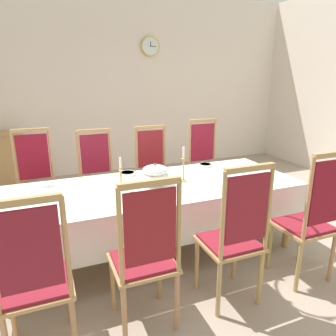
% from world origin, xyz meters
% --- Properties ---
extents(ground, '(7.73, 5.96, 0.04)m').
position_xyz_m(ground, '(0.00, 0.00, -0.02)').
color(ground, '#A08E7D').
extents(back_wall, '(7.73, 0.08, 3.21)m').
position_xyz_m(back_wall, '(0.00, 3.02, 1.61)').
color(back_wall, silver).
rests_on(back_wall, ground).
extents(dining_table, '(2.90, 1.06, 0.73)m').
position_xyz_m(dining_table, '(0.00, -0.09, 0.66)').
color(dining_table, '#AB864F').
rests_on(dining_table, ground).
extents(tablecloth, '(2.92, 1.08, 0.40)m').
position_xyz_m(tablecloth, '(0.00, -0.09, 0.63)').
color(tablecloth, white).
rests_on(tablecloth, dining_table).
extents(chair_south_a, '(0.44, 0.42, 1.17)m').
position_xyz_m(chair_south_a, '(-1.09, -1.03, 0.60)').
color(chair_south_a, '#B7814D').
rests_on(chair_south_a, ground).
extents(chair_north_a, '(0.44, 0.42, 1.21)m').
position_xyz_m(chair_north_a, '(-1.09, 0.84, 0.61)').
color(chair_north_a, tan).
rests_on(chair_north_a, ground).
extents(chair_south_b, '(0.44, 0.42, 1.18)m').
position_xyz_m(chair_south_b, '(-0.39, -1.03, 0.60)').
color(chair_south_b, tan).
rests_on(chair_south_b, ground).
extents(chair_north_b, '(0.44, 0.42, 1.15)m').
position_xyz_m(chair_north_b, '(-0.39, 0.84, 0.59)').
color(chair_north_b, tan).
rests_on(chair_north_b, ground).
extents(chair_south_c, '(0.44, 0.42, 1.19)m').
position_xyz_m(chair_south_c, '(0.33, -1.03, 0.60)').
color(chair_south_c, tan).
rests_on(chair_south_c, ground).
extents(chair_north_c, '(0.44, 0.42, 1.15)m').
position_xyz_m(chair_north_c, '(0.33, 0.84, 0.59)').
color(chair_north_c, tan).
rests_on(chair_north_c, ground).
extents(chair_south_d, '(0.44, 0.42, 1.22)m').
position_xyz_m(chair_south_d, '(1.10, -1.03, 0.61)').
color(chair_south_d, '#A79149').
rests_on(chair_south_d, ground).
extents(chair_north_d, '(0.44, 0.42, 1.20)m').
position_xyz_m(chair_north_d, '(1.10, 0.84, 0.61)').
color(chair_north_d, tan).
rests_on(chair_north_d, ground).
extents(soup_tureen, '(0.28, 0.28, 0.22)m').
position_xyz_m(soup_tureen, '(0.02, -0.09, 0.84)').
color(soup_tureen, silver).
rests_on(soup_tureen, tablecloth).
extents(candlestick_west, '(0.07, 0.07, 0.31)m').
position_xyz_m(candlestick_west, '(-0.32, -0.09, 0.86)').
color(candlestick_west, gold).
rests_on(candlestick_west, tablecloth).
extents(candlestick_east, '(0.07, 0.07, 0.36)m').
position_xyz_m(candlestick_east, '(0.32, -0.09, 0.88)').
color(candlestick_east, gold).
rests_on(candlestick_east, tablecloth).
extents(bowl_near_left, '(0.15, 0.15, 0.04)m').
position_xyz_m(bowl_near_left, '(0.92, -0.50, 0.76)').
color(bowl_near_left, silver).
rests_on(bowl_near_left, tablecloth).
extents(bowl_near_right, '(0.16, 0.16, 0.03)m').
position_xyz_m(bowl_near_right, '(0.79, 0.30, 0.76)').
color(bowl_near_right, silver).
rests_on(bowl_near_right, tablecloth).
extents(bowl_far_left, '(0.14, 0.14, 0.03)m').
position_xyz_m(bowl_far_left, '(-0.97, 0.28, 0.75)').
color(bowl_far_left, silver).
rests_on(bowl_far_left, tablecloth).
extents(bowl_far_right, '(0.18, 0.18, 0.03)m').
position_xyz_m(bowl_far_right, '(-0.15, 0.32, 0.76)').
color(bowl_far_right, silver).
rests_on(bowl_far_right, tablecloth).
extents(spoon_primary, '(0.03, 0.18, 0.01)m').
position_xyz_m(spoon_primary, '(1.02, -0.47, 0.74)').
color(spoon_primary, gold).
rests_on(spoon_primary, tablecloth).
extents(spoon_secondary, '(0.06, 0.18, 0.01)m').
position_xyz_m(spoon_secondary, '(0.90, 0.33, 0.74)').
color(spoon_secondary, gold).
rests_on(spoon_secondary, tablecloth).
extents(mounted_clock, '(0.35, 0.06, 0.35)m').
position_xyz_m(mounted_clock, '(1.03, 2.95, 2.28)').
color(mounted_clock, '#D1B251').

